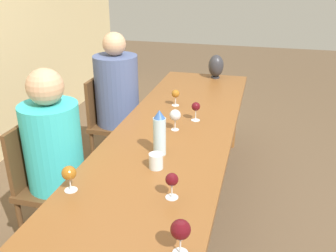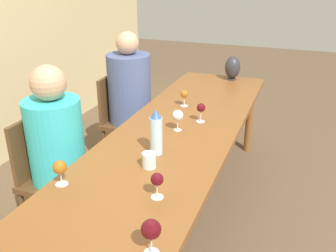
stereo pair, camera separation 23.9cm
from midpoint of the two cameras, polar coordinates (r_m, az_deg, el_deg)
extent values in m
plane|color=brown|center=(2.92, 3.15, -14.96)|extent=(14.00, 14.00, 0.00)
cube|color=brown|center=(2.53, 3.52, -1.71)|extent=(3.11, 0.81, 0.04)
cylinder|color=brown|center=(3.94, 14.01, 1.06)|extent=(0.07, 0.07, 0.72)
cylinder|color=brown|center=(4.05, 5.48, 2.24)|extent=(0.07, 0.07, 0.72)
cylinder|color=silver|center=(2.21, 1.37, -1.61)|extent=(0.08, 0.08, 0.23)
cone|color=#33599E|center=(2.16, 1.40, 1.80)|extent=(0.07, 0.07, 0.05)
cylinder|color=silver|center=(2.10, 0.36, -5.32)|extent=(0.08, 0.08, 0.09)
cylinder|color=#2D2D33|center=(3.81, 11.49, 7.02)|extent=(0.08, 0.08, 0.01)
ellipsoid|color=#2D2D33|center=(3.78, 11.63, 8.72)|extent=(0.15, 0.15, 0.22)
cylinder|color=silver|center=(2.74, 7.48, 0.64)|extent=(0.06, 0.06, 0.00)
cylinder|color=silver|center=(2.72, 7.52, 1.44)|extent=(0.01, 0.01, 0.08)
sphere|color=#510C14|center=(2.70, 7.59, 2.74)|extent=(0.06, 0.06, 0.06)
cylinder|color=silver|center=(2.01, -12.60, -8.72)|extent=(0.07, 0.07, 0.00)
cylinder|color=silver|center=(1.99, -12.69, -7.86)|extent=(0.01, 0.01, 0.07)
sphere|color=#995B19|center=(1.96, -12.86, -6.24)|extent=(0.07, 0.07, 0.07)
cylinder|color=silver|center=(1.53, 2.13, -17.78)|extent=(0.01, 0.01, 0.08)
sphere|color=#510C14|center=(1.48, 2.18, -15.62)|extent=(0.08, 0.08, 0.08)
cylinder|color=silver|center=(3.03, 4.74, 3.05)|extent=(0.06, 0.06, 0.00)
cylinder|color=silver|center=(3.02, 4.77, 3.71)|extent=(0.01, 0.01, 0.07)
sphere|color=#995B19|center=(3.00, 4.80, 4.85)|extent=(0.06, 0.06, 0.06)
cylinder|color=silver|center=(2.58, 4.12, -0.66)|extent=(0.06, 0.06, 0.00)
cylinder|color=silver|center=(2.57, 4.15, 0.11)|extent=(0.01, 0.01, 0.07)
sphere|color=silver|center=(2.54, 4.19, 1.56)|extent=(0.08, 0.08, 0.08)
cylinder|color=silver|center=(1.86, 2.09, -10.88)|extent=(0.06, 0.06, 0.00)
cylinder|color=silver|center=(1.84, 2.11, -9.91)|extent=(0.01, 0.01, 0.07)
sphere|color=#510C14|center=(1.81, 2.14, -8.22)|extent=(0.06, 0.06, 0.06)
cube|color=brown|center=(2.64, -13.51, -8.14)|extent=(0.44, 0.44, 0.04)
cube|color=brown|center=(2.64, -17.59, -2.99)|extent=(0.40, 0.03, 0.41)
cylinder|color=brown|center=(2.56, -11.72, -15.69)|extent=(0.04, 0.04, 0.44)
cylinder|color=brown|center=(2.81, -7.61, -11.27)|extent=(0.04, 0.04, 0.44)
cylinder|color=brown|center=(2.75, -18.66, -13.42)|extent=(0.04, 0.04, 0.44)
cylinder|color=brown|center=(2.99, -14.15, -9.56)|extent=(0.04, 0.04, 0.44)
cube|color=brown|center=(3.48, -3.74, 0.46)|extent=(0.44, 0.44, 0.04)
cube|color=brown|center=(3.48, -6.85, 4.36)|extent=(0.40, 0.03, 0.41)
cylinder|color=brown|center=(3.35, -1.99, -4.94)|extent=(0.04, 0.04, 0.44)
cylinder|color=brown|center=(3.67, 0.29, -2.31)|extent=(0.04, 0.04, 0.44)
cylinder|color=brown|center=(3.50, -7.75, -3.86)|extent=(0.04, 0.04, 0.44)
cylinder|color=brown|center=(3.81, -5.08, -1.43)|extent=(0.04, 0.04, 0.44)
cube|color=#2D2D38|center=(2.73, -11.94, -12.38)|extent=(0.27, 0.20, 0.48)
cylinder|color=#33B7BC|center=(2.50, -14.15, -2.26)|extent=(0.36, 0.36, 0.56)
sphere|color=tan|center=(2.36, -15.08, 6.32)|extent=(0.22, 0.22, 0.22)
cube|color=#2D2D38|center=(3.54, -2.65, -2.96)|extent=(0.29, 0.21, 0.48)
cylinder|color=#475684|center=(3.36, -3.88, 5.64)|extent=(0.38, 0.38, 0.62)
sphere|color=tan|center=(3.26, -4.08, 12.50)|extent=(0.20, 0.20, 0.20)
camera|label=1|loc=(0.12, -87.14, 1.24)|focal=40.00mm
camera|label=2|loc=(0.12, 92.86, -1.24)|focal=40.00mm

